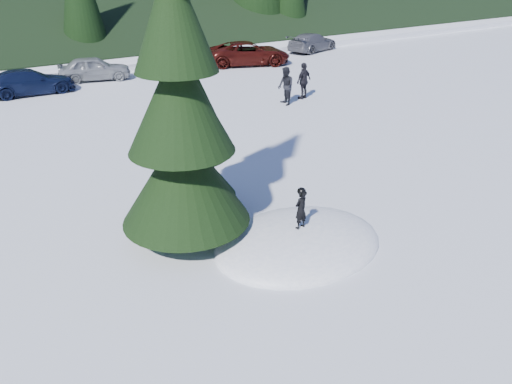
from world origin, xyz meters
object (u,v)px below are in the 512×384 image
child_skier (301,209)px  adult_1 (304,81)px  spruce_short (194,139)px  car_7 (312,42)px  adult_0 (286,86)px  car_4 (94,68)px  car_6 (249,53)px  spruce_tall (180,114)px  car_5 (169,60)px  car_3 (29,82)px

child_skier → adult_1: size_ratio=0.57×
spruce_short → adult_1: (9.96, 7.86, -1.20)m
car_7 → adult_0: bearing=119.2°
adult_0 → car_4: (-6.18, 10.15, -0.22)m
car_4 → car_6: (9.82, -1.07, 0.07)m
adult_0 → car_7: 14.87m
spruce_tall → car_5: (8.08, 19.15, -2.69)m
child_skier → car_3: bearing=-92.2°
child_skier → car_7: child_skier is taller
spruce_short → adult_0: spruce_short is taller
child_skier → adult_0: adult_0 is taller
car_6 → adult_1: bearing=-172.6°
spruce_short → car_3: 16.42m
car_7 → child_skier: bearing=123.5°
adult_0 → car_6: (3.64, 9.08, -0.15)m
car_3 → car_4: 3.97m
child_skier → car_5: (5.86, 20.95, -0.36)m
car_5 → car_6: bearing=-116.6°
child_skier → car_4: size_ratio=0.26×
spruce_tall → spruce_short: 2.11m
spruce_short → adult_1: spruce_short is taller
spruce_tall → adult_0: size_ratio=4.77×
car_3 → car_6: car_6 is taller
spruce_tall → car_7: spruce_tall is taller
adult_1 → child_skier: bearing=35.6°
spruce_short → car_4: size_ratio=1.34×
adult_0 → car_7: bearing=148.1°
car_4 → car_6: bearing=-82.0°
spruce_short → car_7: 26.19m
car_3 → car_4: car_4 is taller
spruce_short → adult_1: size_ratio=2.99×
car_5 → car_7: size_ratio=0.84×
car_3 → car_7: bearing=-83.6°
spruce_short → child_skier: bearing=-69.0°
adult_0 → car_6: 9.79m
adult_0 → car_3: size_ratio=0.41×
car_3 → car_4: (3.75, 1.30, 0.04)m
car_5 → car_6: (5.08, -1.23, 0.12)m
car_6 → child_skier: bearing=172.7°
spruce_short → car_4: bearing=82.4°
car_5 → car_7: (11.73, 0.42, 0.03)m
adult_0 → car_3: 13.31m
spruce_short → adult_0: bearing=41.1°
car_4 → adult_0: bearing=-134.5°
adult_0 → adult_1: 1.50m
spruce_short → spruce_tall: bearing=-125.5°
adult_0 → spruce_short: bearing=-37.0°
spruce_tall → car_6: bearing=53.7°
adult_0 → car_4: size_ratio=0.45×
spruce_short → car_3: (-1.41, 16.29, -1.46)m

